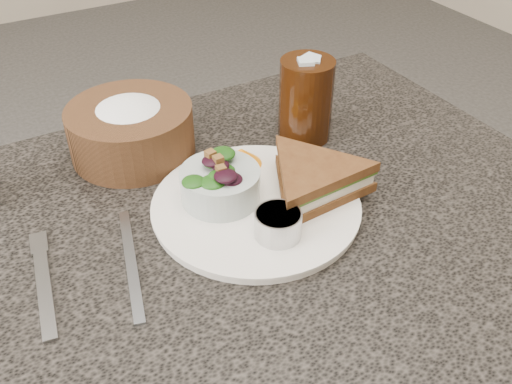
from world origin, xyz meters
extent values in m
cylinder|color=silver|center=(0.06, 0.02, 0.76)|extent=(0.27, 0.27, 0.01)
cylinder|color=#B2B2B4|center=(0.05, -0.05, 0.78)|extent=(0.07, 0.07, 0.03)
cone|color=orange|center=(0.09, 0.11, 0.78)|extent=(0.09, 0.09, 0.03)
cube|color=#9B9C9E|center=(-0.22, 0.01, 0.75)|extent=(0.04, 0.16, 0.00)
cube|color=#949AA3|center=(-0.12, 0.00, 0.75)|extent=(0.06, 0.19, 0.00)
camera|label=1|loc=(-0.23, -0.49, 1.23)|focal=40.00mm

